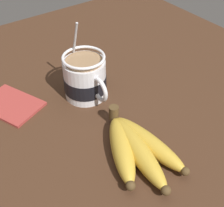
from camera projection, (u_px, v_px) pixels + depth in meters
table at (108, 101)px, 71.52cm from camera, size 97.52×97.52×2.63cm
coffee_mug at (85, 79)px, 68.26cm from camera, size 15.26×9.44×17.09cm
banana_bunch at (136, 148)px, 56.50cm from camera, size 20.93×12.73×4.21cm
napkin at (11, 105)px, 68.06cm from camera, size 15.29×13.25×0.60cm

